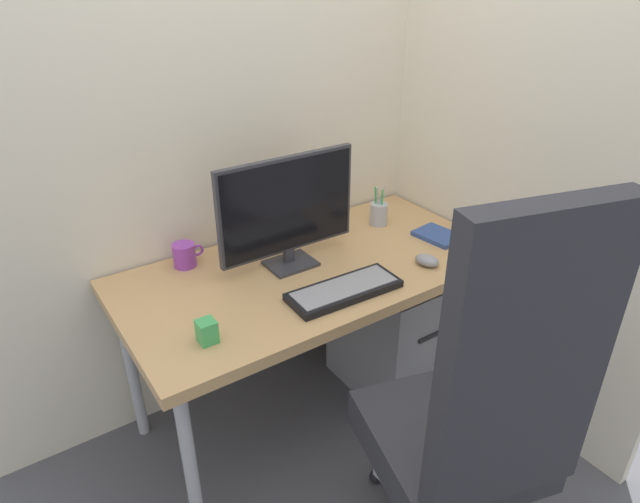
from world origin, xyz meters
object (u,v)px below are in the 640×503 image
monitor (288,209)px  desk_clamp_accessory (207,331)px  pen_holder (379,213)px  office_chair (477,416)px  coffee_mug (185,255)px  keyboard (344,290)px  filing_cabinet (396,327)px  notebook (438,235)px  mouse (427,260)px

monitor → desk_clamp_accessory: monitor is taller
pen_holder → desk_clamp_accessory: 1.00m
office_chair → coffee_mug: office_chair is taller
office_chair → keyboard: office_chair is taller
filing_cabinet → keyboard: size_ratio=1.43×
keyboard → pen_holder: bearing=39.0°
notebook → coffee_mug: 1.00m
pen_holder → office_chair: bearing=-115.4°
filing_cabinet → mouse: (-0.06, -0.20, 0.44)m
notebook → pen_holder: bearing=109.3°
coffee_mug → desk_clamp_accessory: coffee_mug is taller
filing_cabinet → coffee_mug: bearing=159.2°
pen_holder → desk_clamp_accessory: bearing=-159.6°
notebook → coffee_mug: bearing=152.1°
desk_clamp_accessory → coffee_mug: bearing=75.5°
monitor → coffee_mug: (-0.32, 0.20, -0.18)m
coffee_mug → keyboard: bearing=-52.6°
filing_cabinet → pen_holder: pen_holder is taller
notebook → desk_clamp_accessory: desk_clamp_accessory is taller
office_chair → desk_clamp_accessory: office_chair is taller
filing_cabinet → notebook: notebook is taller
keyboard → notebook: bearing=12.5°
filing_cabinet → keyboard: keyboard is taller
notebook → monitor: bearing=158.9°
office_chair → keyboard: size_ratio=3.28×
filing_cabinet → notebook: (0.14, -0.05, 0.43)m
keyboard → desk_clamp_accessory: size_ratio=5.49×
keyboard → monitor: bearing=99.6°
filing_cabinet → notebook: 0.45m
keyboard → notebook: size_ratio=2.26×
monitor → pen_holder: 0.53m
office_chair → filing_cabinet: (0.44, 0.79, -0.36)m
filing_cabinet → mouse: bearing=-107.2°
keyboard → notebook: 0.58m
pen_holder → coffee_mug: 0.83m
office_chair → monitor: (-0.03, 0.89, 0.28)m
mouse → office_chair: bearing=-141.3°
office_chair → mouse: (0.38, 0.59, 0.08)m
coffee_mug → mouse: bearing=-34.1°
filing_cabinet → keyboard: (-0.43, -0.18, 0.43)m
office_chair → notebook: (0.58, 0.73, 0.07)m
mouse → desk_clamp_accessory: bearing=159.5°
office_chair → coffee_mug: bearing=108.2°
keyboard → pen_holder: 0.58m
office_chair → coffee_mug: size_ratio=11.14×
office_chair → desk_clamp_accessory: 0.79m
notebook → keyboard: bearing=-174.5°
notebook → coffee_mug: coffee_mug is taller
keyboard → coffee_mug: bearing=127.4°
filing_cabinet → coffee_mug: size_ratio=4.87×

